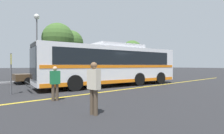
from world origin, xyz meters
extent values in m
plane|color=#262628|center=(0.00, 0.00, 0.00)|extent=(220.00, 220.00, 0.00)
cube|color=gold|center=(-0.56, -1.99, 0.00)|extent=(31.40, 0.20, 0.01)
cube|color=#99999E|center=(-0.56, 7.36, 0.07)|extent=(39.40, 0.36, 0.15)
cube|color=white|center=(-0.56, 0.21, 1.64)|extent=(11.64, 4.05, 2.64)
cube|color=black|center=(-0.56, 0.21, 2.15)|extent=(10.06, 3.88, 1.04)
cube|color=orange|center=(-0.56, 0.21, 1.51)|extent=(11.42, 4.06, 0.20)
cube|color=orange|center=(-0.56, 0.21, 0.44)|extent=(11.41, 4.05, 0.24)
cube|color=black|center=(-6.23, 0.96, 1.69)|extent=(0.34, 2.25, 1.95)
cube|color=black|center=(-6.23, 0.96, 2.81)|extent=(0.28, 1.79, 0.24)
cube|color=silver|center=(0.00, 0.13, 3.12)|extent=(4.23, 2.57, 0.31)
cube|color=black|center=(-6.51, 1.00, 0.55)|extent=(0.29, 1.92, 0.04)
cube|color=black|center=(-6.51, 1.00, 0.35)|extent=(0.29, 1.92, 0.04)
cylinder|color=black|center=(-4.22, -0.55, 0.50)|extent=(1.03, 0.41, 1.00)
cylinder|color=black|center=(-3.90, 1.90, 0.50)|extent=(1.03, 0.41, 1.00)
cylinder|color=black|center=(0.97, -1.24, 0.50)|extent=(1.03, 0.41, 1.00)
cylinder|color=black|center=(1.30, 1.20, 0.50)|extent=(1.03, 0.41, 1.00)
cylinder|color=black|center=(3.34, -1.56, 0.50)|extent=(1.03, 0.41, 1.00)
cylinder|color=black|center=(3.67, 0.89, 0.50)|extent=(1.03, 0.41, 1.00)
cube|color=#4C3823|center=(-3.81, 5.99, 0.57)|extent=(4.95, 2.11, 0.55)
cube|color=black|center=(-3.69, 5.98, 1.06)|extent=(2.12, 1.74, 0.42)
cylinder|color=black|center=(-5.36, 5.19, 0.30)|extent=(0.61, 0.23, 0.60)
cylinder|color=black|center=(-5.27, 6.95, 0.30)|extent=(0.61, 0.23, 0.60)
cylinder|color=black|center=(-2.36, 5.03, 0.30)|extent=(0.61, 0.23, 0.60)
cylinder|color=black|center=(-2.26, 6.79, 0.30)|extent=(0.61, 0.23, 0.60)
cylinder|color=brown|center=(-6.40, -2.57, 0.37)|extent=(0.14, 0.14, 0.75)
cylinder|color=brown|center=(-6.23, -2.59, 0.37)|extent=(0.14, 0.14, 0.75)
cube|color=#1E723F|center=(-6.31, -2.58, 1.04)|extent=(0.45, 0.28, 0.59)
sphere|color=tan|center=(-6.31, -2.58, 1.44)|extent=(0.20, 0.20, 0.20)
cylinder|color=brown|center=(-6.29, -5.47, 0.41)|extent=(0.14, 0.14, 0.82)
cylinder|color=brown|center=(-6.26, -5.64, 0.41)|extent=(0.14, 0.14, 0.82)
cube|color=beige|center=(-6.27, -5.56, 1.14)|extent=(0.28, 0.45, 0.65)
sphere|color=brown|center=(-6.27, -5.56, 1.58)|extent=(0.22, 0.22, 0.22)
cylinder|color=#59595E|center=(-7.45, 0.61, 1.12)|extent=(0.07, 0.07, 2.25)
cube|color=yellow|center=(-7.45, 0.61, 1.92)|extent=(0.08, 0.40, 0.56)
cylinder|color=#59595E|center=(-3.52, 8.85, 3.20)|extent=(0.14, 0.14, 6.41)
sphere|color=silver|center=(-3.52, 8.85, 6.68)|extent=(0.56, 0.56, 0.56)
cylinder|color=#513823|center=(-1.04, 9.24, 1.65)|extent=(0.28, 0.28, 3.30)
sphere|color=#3D6028|center=(-1.04, 9.24, 4.66)|extent=(3.62, 3.62, 3.62)
cylinder|color=#513823|center=(12.94, 10.60, 1.37)|extent=(0.28, 0.28, 2.74)
sphere|color=#3D6028|center=(12.94, 10.60, 4.10)|extent=(3.64, 3.64, 3.64)
cylinder|color=#513823|center=(2.19, 12.32, 1.73)|extent=(0.28, 0.28, 3.47)
sphere|color=#3D6028|center=(2.19, 12.32, 4.77)|extent=(3.48, 3.48, 3.48)
camera|label=1|loc=(-9.46, -10.15, 1.58)|focal=28.00mm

